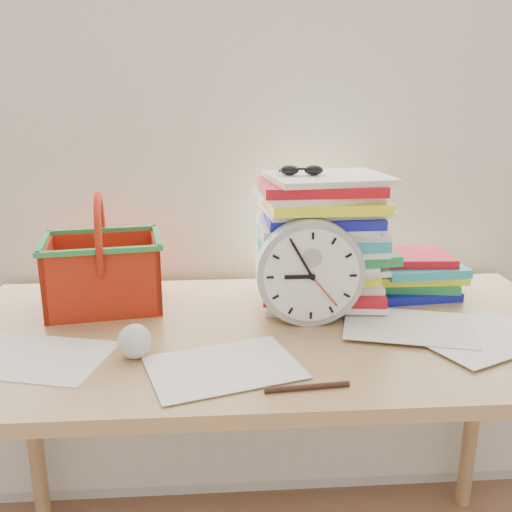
{
  "coord_description": "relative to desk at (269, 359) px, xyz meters",
  "views": [
    {
      "loc": [
        -0.11,
        0.43,
        1.26
      ],
      "look_at": [
        -0.03,
        1.6,
        0.92
      ],
      "focal_mm": 40.0,
      "sensor_mm": 36.0,
      "label": 1
    }
  ],
  "objects": [
    {
      "name": "curtain",
      "position": [
        0.0,
        0.38,
        0.62
      ],
      "size": [
        2.4,
        0.01,
        2.5
      ],
      "primitive_type": "cube",
      "color": "white",
      "rests_on": "room_shell"
    },
    {
      "name": "desk",
      "position": [
        0.0,
        0.0,
        0.0
      ],
      "size": [
        1.4,
        0.7,
        0.75
      ],
      "color": "#A57F4D",
      "rests_on": "ground"
    },
    {
      "name": "paper_stack",
      "position": [
        0.14,
        0.16,
        0.23
      ],
      "size": [
        0.33,
        0.27,
        0.32
      ],
      "primitive_type": null,
      "rotation": [
        0.0,
        0.0,
        0.03
      ],
      "color": "white",
      "rests_on": "desk"
    },
    {
      "name": "clock",
      "position": [
        0.09,
        0.03,
        0.2
      ],
      "size": [
        0.24,
        0.05,
        0.24
      ],
      "primitive_type": "cylinder",
      "rotation": [
        1.57,
        0.0,
        0.0
      ],
      "color": "#A1A2A5",
      "rests_on": "desk"
    },
    {
      "name": "sunglasses",
      "position": [
        0.09,
        0.16,
        0.41
      ],
      "size": [
        0.12,
        0.11,
        0.03
      ],
      "primitive_type": null,
      "rotation": [
        0.0,
        0.0,
        -0.06
      ],
      "color": "black",
      "rests_on": "paper_stack"
    },
    {
      "name": "book_stack",
      "position": [
        0.4,
        0.2,
        0.13
      ],
      "size": [
        0.26,
        0.2,
        0.11
      ],
      "primitive_type": null,
      "rotation": [
        0.0,
        0.0,
        -0.01
      ],
      "color": "white",
      "rests_on": "desk"
    },
    {
      "name": "basket",
      "position": [
        -0.39,
        0.17,
        0.21
      ],
      "size": [
        0.31,
        0.25,
        0.28
      ],
      "primitive_type": null,
      "rotation": [
        0.0,
        0.0,
        0.15
      ],
      "color": "red",
      "rests_on": "desk"
    },
    {
      "name": "crumpled_ball",
      "position": [
        -0.28,
        -0.12,
        0.11
      ],
      "size": [
        0.07,
        0.07,
        0.07
      ],
      "primitive_type": "sphere",
      "color": "silver",
      "rests_on": "desk"
    },
    {
      "name": "pen",
      "position": [
        0.04,
        -0.28,
        0.08
      ],
      "size": [
        0.16,
        0.03,
        0.01
      ],
      "primitive_type": "cylinder",
      "rotation": [
        0.0,
        1.57,
        0.09
      ],
      "color": "black",
      "rests_on": "desk"
    },
    {
      "name": "scattered_papers",
      "position": [
        0.0,
        0.0,
        0.08
      ],
      "size": [
        1.26,
        0.42,
        0.02
      ],
      "primitive_type": null,
      "color": "white",
      "rests_on": "desk"
    }
  ]
}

